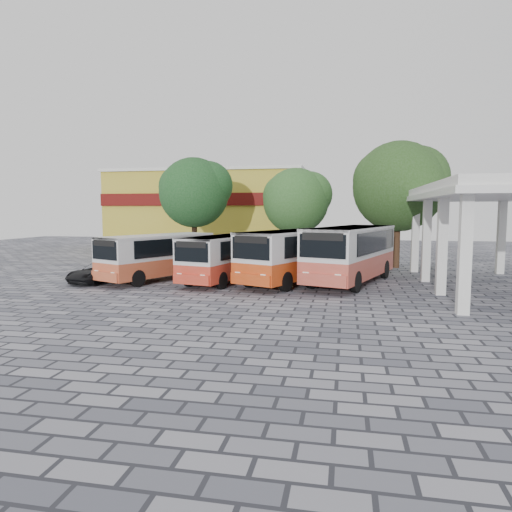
% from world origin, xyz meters
% --- Properties ---
extents(ground, '(90.00, 90.00, 0.00)m').
position_xyz_m(ground, '(0.00, 0.00, 0.00)').
color(ground, '#51535F').
rests_on(ground, ground).
extents(terminal_shelter, '(6.80, 15.80, 5.40)m').
position_xyz_m(terminal_shelter, '(10.50, 4.00, 4.91)').
color(terminal_shelter, silver).
rests_on(terminal_shelter, ground).
extents(shophouse_block, '(20.40, 10.40, 8.30)m').
position_xyz_m(shophouse_block, '(-11.00, 25.99, 4.16)').
color(shophouse_block, gold).
rests_on(shophouse_block, ground).
extents(bus_far_left, '(5.10, 7.96, 2.67)m').
position_xyz_m(bus_far_left, '(-7.59, 3.70, 1.55)').
color(bus_far_left, '#BE4F2C').
rests_on(bus_far_left, ground).
extents(bus_centre_left, '(3.97, 7.82, 2.67)m').
position_xyz_m(bus_centre_left, '(-3.43, 3.82, 1.55)').
color(bus_centre_left, red).
rests_on(bus_centre_left, ground).
extents(bus_centre_right, '(5.65, 8.89, 2.99)m').
position_xyz_m(bus_centre_right, '(0.39, 4.09, 1.73)').
color(bus_centre_right, '#C43E10').
rests_on(bus_centre_right, ground).
extents(bus_far_right, '(5.37, 9.40, 3.18)m').
position_xyz_m(bus_far_right, '(3.60, 4.67, 1.84)').
color(bus_far_right, '#BB4636').
rests_on(bus_far_right, ground).
extents(tree_left, '(6.01, 5.73, 8.45)m').
position_xyz_m(tree_left, '(-8.97, 14.68, 5.77)').
color(tree_left, black).
rests_on(tree_left, ground).
extents(tree_middle, '(5.53, 5.27, 7.51)m').
position_xyz_m(tree_middle, '(-0.64, 15.34, 5.05)').
color(tree_middle, '#4C2E14').
rests_on(tree_middle, ground).
extents(tree_right, '(6.71, 6.39, 9.00)m').
position_xyz_m(tree_right, '(6.97, 12.57, 6.01)').
color(tree_right, '#4C311F').
rests_on(tree_right, ground).
extents(parked_car, '(2.63, 4.26, 1.10)m').
position_xyz_m(parked_car, '(-10.60, 2.22, 0.55)').
color(parked_car, black).
rests_on(parked_car, ground).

